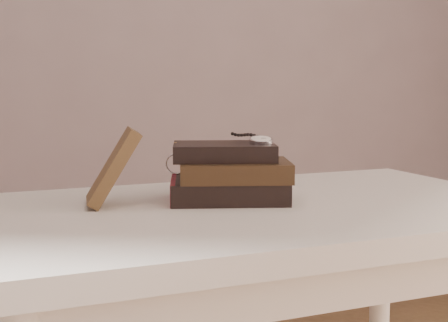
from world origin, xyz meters
name	(u,v)px	position (x,y,z in m)	size (l,w,h in m)	color
table	(263,253)	(0.00, 0.35, 0.66)	(1.00, 0.60, 0.75)	beige
book_stack	(230,174)	(-0.05, 0.40, 0.80)	(0.25, 0.21, 0.11)	black
journal	(113,167)	(-0.26, 0.43, 0.82)	(0.02, 0.09, 0.15)	#3D2A17
pocket_watch	(259,140)	(0.00, 0.38, 0.86)	(0.06, 0.15, 0.02)	silver
eyeglasses	(188,164)	(-0.09, 0.49, 0.81)	(0.12, 0.13, 0.04)	silver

